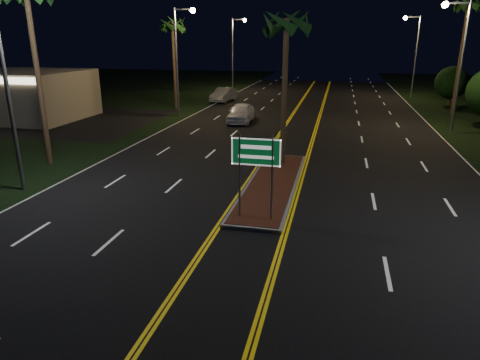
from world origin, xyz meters
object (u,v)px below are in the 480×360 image
(streetlight_right_far, at_px, (413,47))
(palm_right_far, at_px, (468,6))
(streetlight_left_far, at_px, (235,46))
(highway_sign, at_px, (256,160))
(streetlight_left_near, at_px, (10,61))
(car_near, at_px, (241,111))
(streetlight_left_mid, at_px, (180,50))
(streetlight_right_mid, at_px, (457,52))
(shrub_far, at_px, (452,83))
(median_island, at_px, (272,184))
(palm_median, at_px, (287,23))
(car_far, at_px, (224,94))
(palm_left_far, at_px, (172,25))

(streetlight_right_far, height_order, palm_right_far, palm_right_far)
(streetlight_left_far, distance_m, palm_right_far, 27.50)
(streetlight_left_far, xyz_separation_m, streetlight_right_far, (21.23, -2.00, 0.00))
(highway_sign, xyz_separation_m, streetlight_left_near, (-10.61, 1.20, 3.25))
(streetlight_right_far, distance_m, car_near, 25.48)
(streetlight_left_mid, bearing_deg, streetlight_right_mid, -5.38)
(streetlight_left_mid, bearing_deg, streetlight_left_far, 90.00)
(highway_sign, distance_m, streetlight_left_far, 42.67)
(shrub_far, bearing_deg, streetlight_right_far, 117.98)
(median_island, distance_m, car_near, 16.24)
(highway_sign, relative_size, palm_right_far, 0.31)
(streetlight_left_near, relative_size, palm_median, 1.08)
(shrub_far, bearing_deg, highway_sign, -112.57)
(streetlight_right_mid, distance_m, palm_right_far, 9.00)
(car_far, bearing_deg, palm_left_far, -111.97)
(palm_right_far, distance_m, shrub_far, 9.13)
(streetlight_right_mid, xyz_separation_m, car_near, (-15.61, 0.43, -4.76))
(median_island, height_order, car_far, car_far)
(streetlight_left_mid, height_order, car_far, streetlight_left_mid)
(streetlight_left_mid, bearing_deg, palm_median, -51.83)
(streetlight_right_mid, distance_m, palm_median, 15.73)
(streetlight_left_near, relative_size, shrub_far, 2.27)
(highway_sign, distance_m, palm_median, 9.11)
(palm_left_far, distance_m, car_near, 11.79)
(shrub_far, xyz_separation_m, car_near, (-18.79, -13.57, -1.45))
(palm_right_far, height_order, car_far, palm_right_far)
(median_island, distance_m, palm_median, 8.00)
(streetlight_left_far, xyz_separation_m, shrub_far, (24.41, -8.00, -3.32))
(highway_sign, bearing_deg, streetlight_right_far, 74.85)
(streetlight_left_far, relative_size, palm_right_far, 0.87)
(palm_left_far, bearing_deg, palm_right_far, 4.47)
(streetlight_right_far, distance_m, palm_left_far, 27.36)
(streetlight_left_mid, distance_m, streetlight_right_far, 27.83)
(streetlight_right_mid, bearing_deg, palm_median, -132.70)
(streetlight_left_near, bearing_deg, palm_median, 31.49)
(palm_median, xyz_separation_m, palm_left_far, (-12.80, 17.50, 0.47))
(highway_sign, xyz_separation_m, palm_right_far, (12.80, 27.20, 6.74))
(median_island, xyz_separation_m, palm_left_far, (-12.80, 21.00, 7.66))
(palm_median, distance_m, palm_right_far, 23.40)
(highway_sign, height_order, car_near, highway_sign)
(streetlight_right_mid, distance_m, palm_left_far, 24.26)
(streetlight_right_far, bearing_deg, streetlight_right_mid, -90.00)
(streetlight_left_near, height_order, palm_median, streetlight_left_near)
(streetlight_right_mid, bearing_deg, car_near, 178.43)
(median_island, height_order, streetlight_left_mid, streetlight_left_mid)
(highway_sign, height_order, shrub_far, shrub_far)
(palm_left_far, bearing_deg, streetlight_right_far, 30.88)
(streetlight_left_mid, distance_m, palm_median, 17.25)
(streetlight_right_far, height_order, palm_left_far, streetlight_right_far)
(streetlight_left_near, height_order, shrub_far, streetlight_left_near)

